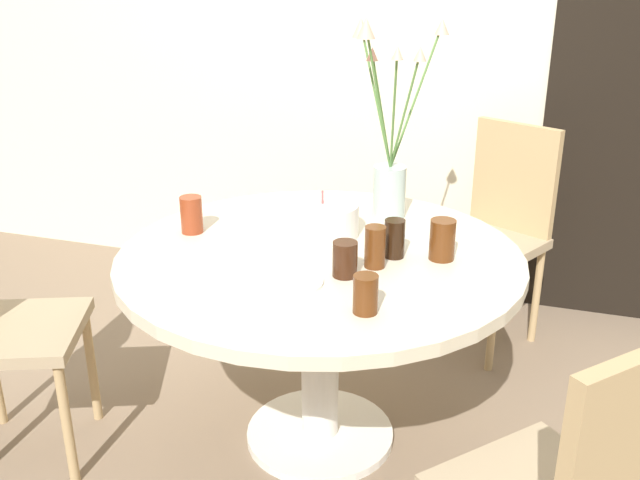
% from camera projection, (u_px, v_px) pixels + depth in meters
% --- Properties ---
extents(ground_plane, '(16.00, 16.00, 0.00)m').
position_uv_depth(ground_plane, '(320.00, 437.00, 2.51)').
color(ground_plane, '#7A6651').
extents(wall_back, '(8.00, 0.05, 2.60)m').
position_uv_depth(wall_back, '(411.00, 22.00, 3.21)').
color(wall_back, beige).
rests_on(wall_back, ground_plane).
extents(dining_table, '(1.28, 1.28, 0.71)m').
position_uv_depth(dining_table, '(320.00, 287.00, 2.29)').
color(dining_table, beige).
rests_on(dining_table, ground_plane).
extents(chair_near_front, '(0.54, 0.54, 0.94)m').
position_uv_depth(chair_near_front, '(497.00, 221.00, 3.00)').
color(chair_near_front, '#9E896B').
rests_on(chair_near_front, ground_plane).
extents(birthday_cake, '(0.24, 0.24, 0.15)m').
position_uv_depth(birthday_cake, '(322.00, 219.00, 2.36)').
color(birthday_cake, white).
rests_on(birthday_cake, dining_table).
extents(flower_vase, '(0.31, 0.34, 0.69)m').
position_uv_depth(flower_vase, '(389.00, 153.00, 2.47)').
color(flower_vase, '#9EB2AD').
rests_on(flower_vase, dining_table).
extents(side_plate, '(0.20, 0.20, 0.01)m').
position_uv_depth(side_plate, '(289.00, 282.00, 2.03)').
color(side_plate, white).
rests_on(side_plate, dining_table).
extents(drink_glass_0, '(0.08, 0.08, 0.13)m').
position_uv_depth(drink_glass_0, '(442.00, 240.00, 2.17)').
color(drink_glass_0, '#51280F').
rests_on(drink_glass_0, dining_table).
extents(drink_glass_1, '(0.07, 0.07, 0.11)m').
position_uv_depth(drink_glass_1, '(345.00, 259.00, 2.06)').
color(drink_glass_1, '#33190C').
rests_on(drink_glass_1, dining_table).
extents(drink_glass_2, '(0.07, 0.07, 0.10)m').
position_uv_depth(drink_glass_2, '(366.00, 294.00, 1.84)').
color(drink_glass_2, '#51280F').
rests_on(drink_glass_2, dining_table).
extents(drink_glass_3, '(0.06, 0.06, 0.13)m').
position_uv_depth(drink_glass_3, '(375.00, 247.00, 2.11)').
color(drink_glass_3, '#51280F').
rests_on(drink_glass_3, dining_table).
extents(drink_glass_4, '(0.06, 0.06, 0.12)m').
position_uv_depth(drink_glass_4, '(394.00, 238.00, 2.19)').
color(drink_glass_4, black).
rests_on(drink_glass_4, dining_table).
extents(drink_glass_5, '(0.07, 0.07, 0.12)m').
position_uv_depth(drink_glass_5, '(191.00, 215.00, 2.38)').
color(drink_glass_5, maroon).
rests_on(drink_glass_5, dining_table).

